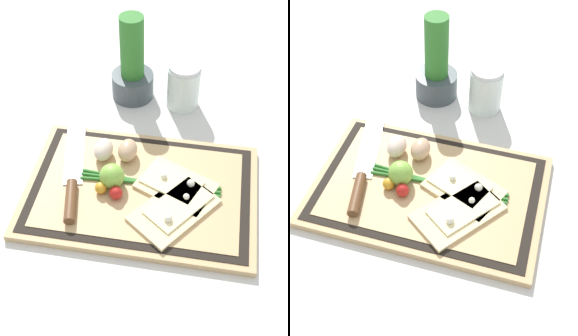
# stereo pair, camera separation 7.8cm
# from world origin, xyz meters

# --- Properties ---
(ground_plane) EXTENTS (6.00, 6.00, 0.00)m
(ground_plane) POSITION_xyz_m (0.00, 0.00, 0.00)
(ground_plane) COLOR silver
(cutting_board) EXTENTS (0.47, 0.32, 0.02)m
(cutting_board) POSITION_xyz_m (0.00, 0.00, 0.01)
(cutting_board) COLOR tan
(cutting_board) RESTS_ON ground_plane
(pizza_slice_near) EXTENTS (0.18, 0.20, 0.02)m
(pizza_slice_near) POSITION_xyz_m (0.08, -0.05, 0.02)
(pizza_slice_near) COLOR beige
(pizza_slice_near) RESTS_ON cutting_board
(pizza_slice_far) EXTENTS (0.18, 0.15, 0.02)m
(pizza_slice_far) POSITION_xyz_m (0.07, 0.02, 0.02)
(pizza_slice_far) COLOR beige
(pizza_slice_far) RESTS_ON cutting_board
(knife) EXTENTS (0.09, 0.28, 0.02)m
(knife) POSITION_xyz_m (-0.14, -0.02, 0.03)
(knife) COLOR silver
(knife) RESTS_ON cutting_board
(egg_brown) EXTENTS (0.04, 0.06, 0.04)m
(egg_brown) POSITION_xyz_m (-0.04, 0.08, 0.04)
(egg_brown) COLOR tan
(egg_brown) RESTS_ON cutting_board
(egg_pink) EXTENTS (0.04, 0.06, 0.04)m
(egg_pink) POSITION_xyz_m (-0.09, 0.08, 0.04)
(egg_pink) COLOR beige
(egg_pink) RESTS_ON cutting_board
(lime) EXTENTS (0.05, 0.05, 0.05)m
(lime) POSITION_xyz_m (-0.06, 0.00, 0.04)
(lime) COLOR #7FB742
(lime) RESTS_ON cutting_board
(cherry_tomato_red) EXTENTS (0.03, 0.03, 0.03)m
(cherry_tomato_red) POSITION_xyz_m (-0.04, -0.03, 0.03)
(cherry_tomato_red) COLOR red
(cherry_tomato_red) RESTS_ON cutting_board
(cherry_tomato_yellow) EXTENTS (0.02, 0.02, 0.02)m
(cherry_tomato_yellow) POSITION_xyz_m (-0.08, -0.02, 0.03)
(cherry_tomato_yellow) COLOR gold
(cherry_tomato_yellow) RESTS_ON cutting_board
(scallion_bunch) EXTENTS (0.29, 0.03, 0.01)m
(scallion_bunch) POSITION_xyz_m (0.02, 0.01, 0.02)
(scallion_bunch) COLOR #2D7528
(scallion_bunch) RESTS_ON cutting_board
(herb_pot) EXTENTS (0.10, 0.10, 0.22)m
(herb_pot) POSITION_xyz_m (-0.07, 0.31, 0.08)
(herb_pot) COLOR #3D474C
(herb_pot) RESTS_ON ground_plane
(sauce_jar) EXTENTS (0.08, 0.08, 0.11)m
(sauce_jar) POSITION_xyz_m (0.05, 0.30, 0.05)
(sauce_jar) COLOR silver
(sauce_jar) RESTS_ON ground_plane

